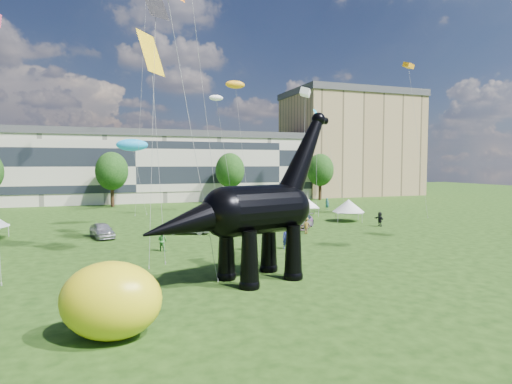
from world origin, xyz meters
name	(u,v)px	position (x,y,z in m)	size (l,w,h in m)	color
ground	(353,288)	(0.00, 0.00, 0.00)	(220.00, 220.00, 0.00)	#16330C
terrace_row	(134,169)	(-8.00, 62.00, 6.00)	(78.00, 11.00, 12.00)	beige
apartment_block	(350,146)	(40.00, 65.00, 11.00)	(28.00, 18.00, 22.00)	tan
tree_mid_left	(112,168)	(-12.00, 53.00, 6.29)	(5.20, 5.20, 9.44)	#382314
tree_mid_right	(230,168)	(8.00, 53.00, 6.29)	(5.20, 5.20, 9.44)	#382314
tree_far_right	(320,167)	(26.00, 53.00, 6.29)	(5.20, 5.20, 9.44)	#382314
dinosaur_sculpture	(252,213)	(-4.82, 3.40, 4.07)	(13.10, 5.75, 10.78)	black
car_silver	(102,230)	(-13.41, 22.09, 0.72)	(1.69, 4.21, 1.44)	#BDBCC1
car_grey	(188,227)	(-5.38, 21.67, 0.73)	(1.55, 4.44, 1.46)	slate
car_white	(260,217)	(4.02, 26.41, 0.70)	(2.32, 5.04, 1.40)	silver
car_dark	(301,221)	(7.02, 21.41, 0.74)	(2.07, 5.09, 1.48)	#595960
gazebo_near	(348,206)	(14.80, 24.54, 1.88)	(5.06, 5.06, 2.68)	silver
gazebo_far	(304,202)	(12.07, 31.20, 1.92)	(4.15, 4.15, 2.74)	white
inflatable_yellow	(111,300)	(-12.88, -2.77, 1.56)	(4.05, 3.12, 3.12)	yellow
visitors	(241,232)	(-1.65, 15.87, 0.86)	(45.62, 46.60, 1.81)	#9E2734
kites	(145,61)	(-8.43, 30.70, 18.71)	(57.45, 47.75, 26.06)	red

